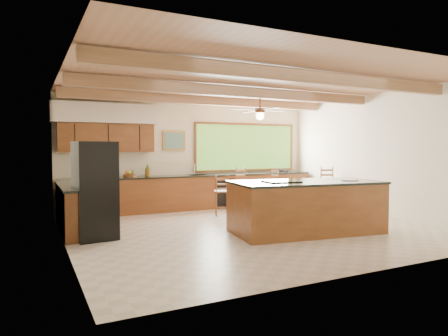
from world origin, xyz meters
name	(u,v)px	position (x,y,z in m)	size (l,w,h in m)	color
ground	(252,228)	(0.00, 0.00, 0.00)	(7.20, 7.20, 0.00)	beige
room_shell	(230,122)	(-0.17, 0.65, 2.21)	(7.27, 6.54, 3.02)	silver
counter_run	(174,195)	(-0.82, 2.52, 0.47)	(7.12, 3.10, 1.26)	brown
island	(306,207)	(0.74, -0.84, 0.51)	(3.05, 1.74, 1.03)	brown
refrigerator	(95,191)	(-3.05, 0.40, 0.89)	(0.76, 0.74, 1.77)	black
bar_stool_a	(223,192)	(0.10, 1.55, 0.59)	(0.47, 0.47, 0.99)	brown
bar_stool_b	(237,184)	(0.95, 2.39, 0.68)	(0.49, 0.49, 1.15)	brown
bar_stool_c	(271,183)	(2.03, 2.39, 0.65)	(0.51, 0.51, 1.11)	brown
bar_stool_d	(326,183)	(3.30, 1.54, 0.68)	(0.54, 0.55, 1.15)	brown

